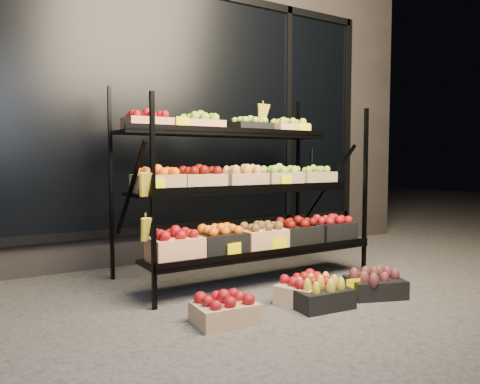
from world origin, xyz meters
TOP-DOWN VIEW (x-y plane):
  - ground at (0.00, 0.00)m, footprint 24.00×24.00m
  - building at (0.00, 2.59)m, footprint 6.00×2.08m
  - display_rack at (-0.02, 0.60)m, footprint 2.18×1.02m
  - tag_floor_b at (0.30, -0.40)m, footprint 0.13×0.01m
  - floor_crate_left at (-0.75, -0.31)m, footprint 0.40×0.31m
  - floor_crate_midleft at (-0.01, -0.39)m, footprint 0.43×0.33m
  - floor_crate_midright at (-0.03, -0.24)m, footprint 0.49×0.43m
  - floor_crate_right at (0.52, -0.41)m, footprint 0.48×0.42m

SIDE VIEW (x-z plane):
  - ground at x=0.00m, z-range 0.00..0.00m
  - tag_floor_b at x=0.30m, z-range 0.00..0.12m
  - floor_crate_left at x=-0.75m, z-range -0.01..0.19m
  - floor_crate_midleft at x=-0.01m, z-range -0.01..0.20m
  - floor_crate_right at x=0.52m, z-range -0.01..0.20m
  - floor_crate_midright at x=-0.03m, z-range -0.01..0.20m
  - display_rack at x=-0.02m, z-range -0.05..1.63m
  - building at x=0.00m, z-range 0.00..3.50m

